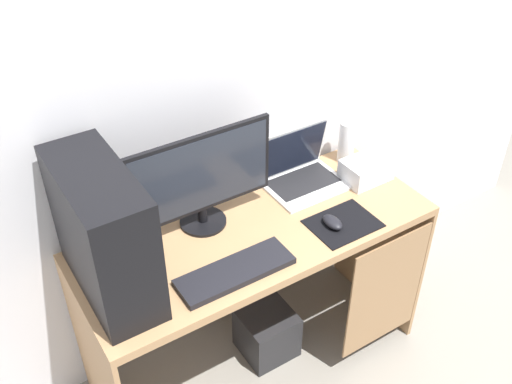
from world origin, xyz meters
name	(u,v)px	position (x,y,z in m)	size (l,w,h in m)	color
ground_plane	(256,358)	(0.00, 0.00, 0.00)	(8.00, 8.00, 0.00)	gray
wall_back	(209,68)	(0.00, 0.32, 1.30)	(4.00, 0.05, 2.60)	silver
desk	(262,261)	(0.02, -0.01, 0.60)	(1.38, 0.55, 0.76)	#A37A51
pc_tower	(104,233)	(-0.56, 0.02, 0.99)	(0.20, 0.49, 0.46)	black
monitor	(201,179)	(-0.15, 0.14, 0.97)	(0.57, 0.18, 0.39)	black
laptop	(301,172)	(0.33, 0.16, 0.81)	(0.32, 0.25, 0.24)	white
speaker	(347,142)	(0.59, 0.19, 0.86)	(0.07, 0.07, 0.19)	white
projector	(366,170)	(0.57, 0.03, 0.81)	(0.20, 0.14, 0.09)	white
keyboard	(235,272)	(-0.19, -0.16, 0.77)	(0.42, 0.14, 0.02)	black
mousepad	(343,223)	(0.30, -0.15, 0.77)	(0.26, 0.20, 0.01)	black
mouse_left	(333,222)	(0.26, -0.14, 0.78)	(0.06, 0.10, 0.03)	black
subwoofer	(267,332)	(0.07, 0.02, 0.11)	(0.23, 0.23, 0.23)	#232326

